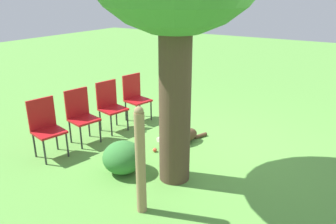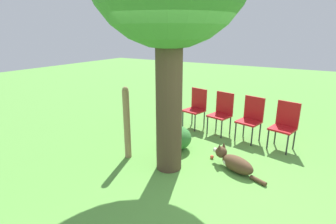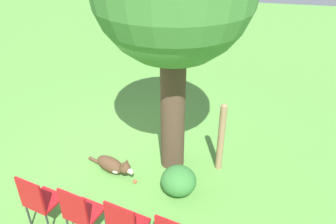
% 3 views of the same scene
% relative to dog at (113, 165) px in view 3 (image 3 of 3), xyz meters
% --- Properties ---
extents(ground_plane, '(30.00, 30.00, 0.00)m').
position_rel_dog_xyz_m(ground_plane, '(-0.63, 0.06, -0.15)').
color(ground_plane, '#56933D').
extents(dog, '(0.51, 1.03, 0.39)m').
position_rel_dog_xyz_m(dog, '(0.00, 0.00, 0.00)').
color(dog, '#513823').
rests_on(dog, ground_plane).
extents(fence_post, '(0.12, 0.12, 1.35)m').
position_rel_dog_xyz_m(fence_post, '(-0.55, 1.85, 0.54)').
color(fence_post, '#937551').
rests_on(fence_post, ground_plane).
extents(red_chair_0, '(0.51, 0.52, 0.95)m').
position_rel_dog_xyz_m(red_chair_0, '(1.38, -0.56, 0.39)').
color(red_chair_0, '#B21419').
rests_on(red_chair_0, ground_plane).
extents(red_chair_1, '(0.51, 0.52, 0.95)m').
position_rel_dog_xyz_m(red_chair_1, '(1.46, 0.12, 0.39)').
color(red_chair_1, '#B21419').
rests_on(red_chair_1, ground_plane).
extents(red_chair_2, '(0.51, 0.52, 0.95)m').
position_rel_dog_xyz_m(red_chair_2, '(1.53, 0.80, 0.39)').
color(red_chair_2, '#B21419').
rests_on(red_chair_2, ground_plane).
extents(tennis_ball, '(0.07, 0.07, 0.07)m').
position_rel_dog_xyz_m(tennis_ball, '(0.20, 0.47, -0.11)').
color(tennis_ball, '#E54C33').
rests_on(tennis_ball, ground_plane).
extents(low_shrub, '(0.60, 0.60, 0.48)m').
position_rel_dog_xyz_m(low_shrub, '(0.24, 1.25, 0.09)').
color(low_shrub, '#337533').
rests_on(low_shrub, ground_plane).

